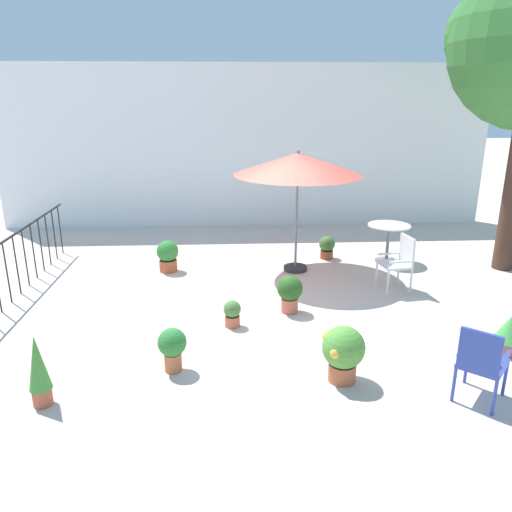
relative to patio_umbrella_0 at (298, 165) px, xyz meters
The scene contains 15 objects.
ground_plane 2.61m from the patio_umbrella_0, 119.32° to the right, with size 60.00×60.00×0.00m, color beige.
villa_facade 3.62m from the patio_umbrella_0, 103.23° to the left, with size 11.88×0.30×3.88m, color white.
terrace_railing 5.12m from the patio_umbrella_0, 162.68° to the right, with size 0.03×5.94×1.01m.
patio_umbrella_0 is the anchor object (origin of this frame).
cafe_table_0 2.41m from the patio_umbrella_0, 12.47° to the left, with size 0.82×0.82×0.75m.
patio_chair_0 2.41m from the patio_umbrella_0, 34.09° to the right, with size 0.51×0.54×0.94m.
patio_chair_1 4.77m from the patio_umbrella_0, 71.91° to the right, with size 0.66×0.67×0.89m.
potted_plant_0 2.92m from the patio_umbrella_0, behind, with size 0.40×0.40×0.59m.
potted_plant_1 4.38m from the patio_umbrella_0, 54.61° to the right, with size 0.41×0.41×0.56m.
potted_plant_2 5.47m from the patio_umbrella_0, 128.27° to the right, with size 0.24×0.24×0.82m.
potted_plant_3 3.17m from the patio_umbrella_0, 117.38° to the right, with size 0.25×0.25×0.39m.
potted_plant_4 2.53m from the patio_umbrella_0, 99.92° to the right, with size 0.39×0.39×0.58m.
potted_plant_5 4.14m from the patio_umbrella_0, 89.25° to the right, with size 0.49×0.49×0.68m.
potted_plant_6 4.32m from the patio_umbrella_0, 118.84° to the right, with size 0.35×0.35×0.55m.
potted_plant_7 2.00m from the patio_umbrella_0, 43.20° to the left, with size 0.32×0.32×0.46m.
Camera 1 is at (-0.38, -7.35, 3.18)m, focal length 34.93 mm.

